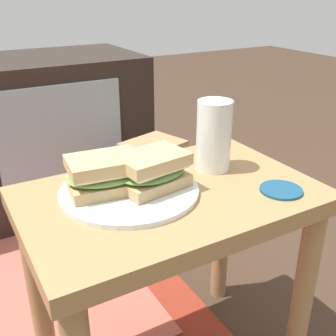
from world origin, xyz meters
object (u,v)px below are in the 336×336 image
Objects in this scene: sandwich_back at (152,170)px; coaster at (281,190)px; plate at (129,191)px; sandwich_front at (105,174)px; tv_cabinet at (15,138)px; paper_bag at (154,193)px; beer_glass at (214,137)px.

coaster is at bearing -29.75° from sandwich_back.
plate is 1.73× the size of sandwich_front.
tv_cabinet is 0.93m from plate.
paper_bag is at bearing 62.07° from sandwich_back.
coaster is (0.31, -1.05, 0.17)m from tv_cabinet.
sandwich_back is 1.01× the size of beer_glass.
coaster is (0.29, -0.15, -0.04)m from sandwich_front.
sandwich_back is 1.84× the size of coaster.
plate is at bearing -20.46° from sandwich_front.
sandwich_front is 0.33m from coaster.
plate is 1.76× the size of sandwich_back.
sandwich_front and sandwich_back have the same top height.
tv_cabinet is 1.11m from coaster.
sandwich_front is 1.87× the size of coaster.
tv_cabinet reaches higher than sandwich_front.
coaster reaches higher than paper_bag.
plate is 0.06m from sandwich_back.
plate is 3.23× the size of coaster.
paper_bag is at bearing 86.34° from coaster.
sandwich_front is (-0.04, 0.02, 0.04)m from plate.
sandwich_back reaches higher than paper_bag.
plate is 1.77× the size of beer_glass.
tv_cabinet is 2.67× the size of paper_bag.
coaster is (0.21, -0.12, -0.04)m from sandwich_back.
sandwich_front is at bearing 179.96° from beer_glass.
paper_bag is (0.04, 0.59, -0.29)m from coaster.
sandwich_front is at bearing 152.70° from coaster.
sandwich_front is at bearing 159.54° from plate.
tv_cabinet reaches higher than paper_bag.
plate is 0.61m from paper_bag.
beer_glass is at bearing -0.04° from sandwich_front.
paper_bag is (0.09, 0.44, -0.35)m from beer_glass.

